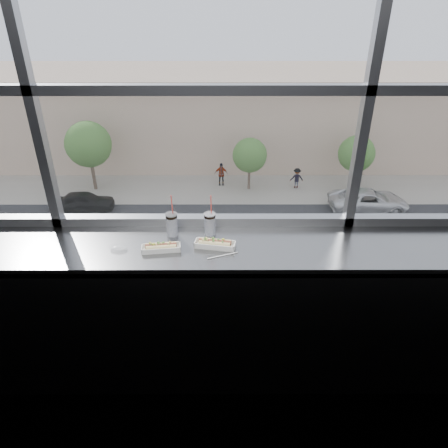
{
  "coord_description": "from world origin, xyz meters",
  "views": [
    {
      "loc": [
        0.14,
        -0.93,
        2.44
      ],
      "look_at": [
        0.14,
        1.23,
        1.25
      ],
      "focal_mm": 32.0,
      "sensor_mm": 36.0,
      "label": 1
    }
  ],
  "objects_px": {
    "hotdog_tray_left": "(161,247)",
    "tree_right": "(356,154)",
    "pedestrian_d": "(356,183)",
    "wrapper": "(119,248)",
    "pedestrian_b": "(221,172)",
    "soda_cup_right": "(210,223)",
    "tree_left": "(88,144)",
    "car_near_d": "(313,260)",
    "car_far_c": "(369,197)",
    "hotdog_tray_right": "(215,244)",
    "loose_straw": "(222,256)",
    "pedestrian_c": "(297,176)",
    "car_far_a": "(84,198)",
    "tree_center": "(250,155)",
    "soda_cup_left": "(172,223)",
    "car_near_c": "(210,258)"
  },
  "relations": [
    {
      "from": "car_near_d",
      "to": "wrapper",
      "type": "bearing_deg",
      "value": 166.65
    },
    {
      "from": "soda_cup_right",
      "to": "tree_left",
      "type": "height_order",
      "value": "soda_cup_right"
    },
    {
      "from": "soda_cup_left",
      "to": "wrapper",
      "type": "xyz_separation_m",
      "value": [
        -0.32,
        -0.18,
        -0.07
      ]
    },
    {
      "from": "car_near_d",
      "to": "pedestrian_d",
      "type": "bearing_deg",
      "value": -21.35
    },
    {
      "from": "pedestrian_d",
      "to": "car_near_d",
      "type": "bearing_deg",
      "value": 153.02
    },
    {
      "from": "soda_cup_left",
      "to": "pedestrian_d",
      "type": "xyz_separation_m",
      "value": [
        10.89,
        27.13,
        -11.18
      ]
    },
    {
      "from": "car_far_a",
      "to": "pedestrian_b",
      "type": "relative_size",
      "value": 2.54
    },
    {
      "from": "loose_straw",
      "to": "pedestrian_c",
      "type": "relative_size",
      "value": 0.1
    },
    {
      "from": "loose_straw",
      "to": "wrapper",
      "type": "height_order",
      "value": "wrapper"
    },
    {
      "from": "hotdog_tray_right",
      "to": "wrapper",
      "type": "distance_m",
      "value": 0.6
    },
    {
      "from": "pedestrian_c",
      "to": "tree_right",
      "type": "distance_m",
      "value": 4.95
    },
    {
      "from": "wrapper",
      "to": "car_far_c",
      "type": "xyz_separation_m",
      "value": [
        11.3,
        24.33,
        -10.99
      ]
    },
    {
      "from": "car_near_d",
      "to": "loose_straw",
      "type": "bearing_deg",
      "value": 168.78
    },
    {
      "from": "hotdog_tray_right",
      "to": "wrapper",
      "type": "bearing_deg",
      "value": -167.55
    },
    {
      "from": "soda_cup_right",
      "to": "car_far_c",
      "type": "relative_size",
      "value": 0.05
    },
    {
      "from": "soda_cup_left",
      "to": "hotdog_tray_left",
      "type": "bearing_deg",
      "value": -103.95
    },
    {
      "from": "loose_straw",
      "to": "car_near_d",
      "type": "height_order",
      "value": "loose_straw"
    },
    {
      "from": "car_near_c",
      "to": "hotdog_tray_right",
      "type": "bearing_deg",
      "value": 179.76
    },
    {
      "from": "car_near_c",
      "to": "tree_center",
      "type": "distance_m",
      "value": 12.46
    },
    {
      "from": "tree_left",
      "to": "soda_cup_right",
      "type": "bearing_deg",
      "value": -69.51
    },
    {
      "from": "hotdog_tray_left",
      "to": "tree_right",
      "type": "distance_m",
      "value": 31.71
    },
    {
      "from": "car_far_c",
      "to": "tree_right",
      "type": "distance_m",
      "value": 4.45
    },
    {
      "from": "pedestrian_b",
      "to": "tree_left",
      "type": "distance_m",
      "value": 10.77
    },
    {
      "from": "wrapper",
      "to": "car_near_c",
      "type": "distance_m",
      "value": 19.66
    },
    {
      "from": "car_far_a",
      "to": "tree_center",
      "type": "bearing_deg",
      "value": -77.05
    },
    {
      "from": "loose_straw",
      "to": "car_near_c",
      "type": "relative_size",
      "value": 0.03
    },
    {
      "from": "wrapper",
      "to": "car_near_c",
      "type": "height_order",
      "value": "wrapper"
    },
    {
      "from": "loose_straw",
      "to": "tree_center",
      "type": "relative_size",
      "value": 0.05
    },
    {
      "from": "wrapper",
      "to": "pedestrian_b",
      "type": "xyz_separation_m",
      "value": [
        0.45,
        29.21,
        -10.92
      ]
    },
    {
      "from": "hotdog_tray_left",
      "to": "loose_straw",
      "type": "distance_m",
      "value": 0.39
    },
    {
      "from": "car_far_a",
      "to": "tree_right",
      "type": "xyz_separation_m",
      "value": [
        20.8,
        4.0,
        2.03
      ]
    },
    {
      "from": "car_near_d",
      "to": "pedestrian_d",
      "type": "relative_size",
      "value": 2.9
    },
    {
      "from": "tree_right",
      "to": "car_far_a",
      "type": "bearing_deg",
      "value": -169.12
    },
    {
      "from": "car_near_d",
      "to": "pedestrian_b",
      "type": "distance_m",
      "value": 13.88
    },
    {
      "from": "soda_cup_left",
      "to": "tree_left",
      "type": "xyz_separation_m",
      "value": [
        -10.27,
        28.15,
        -8.35
      ]
    },
    {
      "from": "car_far_c",
      "to": "pedestrian_d",
      "type": "xyz_separation_m",
      "value": [
        -0.09,
        2.98,
        -0.11
      ]
    },
    {
      "from": "wrapper",
      "to": "car_far_a",
      "type": "height_order",
      "value": "wrapper"
    },
    {
      "from": "loose_straw",
      "to": "hotdog_tray_left",
      "type": "bearing_deg",
      "value": 149.51
    },
    {
      "from": "wrapper",
      "to": "car_near_c",
      "type": "relative_size",
      "value": 0.02
    },
    {
      "from": "car_far_a",
      "to": "pedestrian_b",
      "type": "bearing_deg",
      "value": -69.07
    },
    {
      "from": "hotdog_tray_right",
      "to": "soda_cup_right",
      "type": "distance_m",
      "value": 0.18
    },
    {
      "from": "soda_cup_right",
      "to": "car_near_c",
      "type": "height_order",
      "value": "soda_cup_right"
    },
    {
      "from": "hotdog_tray_left",
      "to": "soda_cup_right",
      "type": "height_order",
      "value": "soda_cup_right"
    },
    {
      "from": "hotdog_tray_right",
      "to": "tree_left",
      "type": "relative_size",
      "value": 0.05
    },
    {
      "from": "loose_straw",
      "to": "car_far_a",
      "type": "xyz_separation_m",
      "value": [
        -10.22,
        24.41,
        -11.07
      ]
    },
    {
      "from": "soda_cup_right",
      "to": "tree_right",
      "type": "distance_m",
      "value": 31.45
    },
    {
      "from": "loose_straw",
      "to": "car_far_a",
      "type": "height_order",
      "value": "loose_straw"
    },
    {
      "from": "soda_cup_left",
      "to": "pedestrian_b",
      "type": "xyz_separation_m",
      "value": [
        0.14,
        29.03,
        -10.99
      ]
    },
    {
      "from": "pedestrian_d",
      "to": "wrapper",
      "type": "bearing_deg",
      "value": 157.69
    },
    {
      "from": "car_far_c",
      "to": "tree_center",
      "type": "distance_m",
      "value": 9.61
    }
  ]
}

